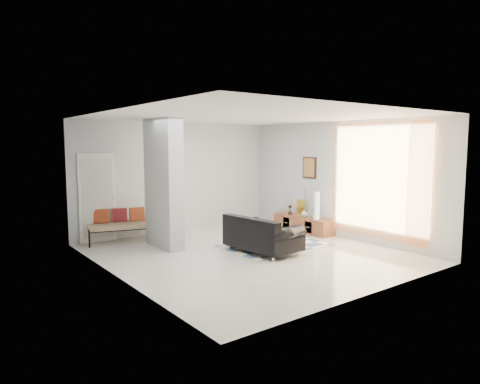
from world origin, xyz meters
TOP-DOWN VIEW (x-y plane):
  - floor at (0.00, 0.00)m, footprint 6.00×6.00m
  - ceiling at (0.00, 0.00)m, footprint 6.00×6.00m
  - wall_back at (0.00, 3.00)m, footprint 6.00×0.00m
  - wall_front at (0.00, -3.00)m, footprint 6.00×0.00m
  - wall_left at (-2.75, 0.00)m, footprint 0.00×6.00m
  - wall_right at (2.75, 0.00)m, footprint 0.00×6.00m
  - partition_column at (-1.10, 1.60)m, footprint 0.35×1.20m
  - hallway_door at (-2.10, 2.96)m, footprint 0.85×0.06m
  - curtain at (2.67, -1.15)m, footprint 0.00×2.55m
  - wall_art at (2.72, 0.93)m, footprint 0.04×0.45m
  - media_console at (2.52, 0.93)m, footprint 0.45×1.79m
  - loveseat at (0.27, -0.07)m, footprint 1.05×1.65m
  - daybed at (-1.56, 2.63)m, footprint 1.87×1.16m
  - area_rug at (0.90, 0.20)m, footprint 2.31×1.56m
  - cylinder_lamp at (2.50, 0.44)m, footprint 0.12×0.12m
  - bronze_figurine at (2.47, 1.37)m, footprint 0.13×0.13m
  - vase at (2.47, 0.84)m, footprint 0.21×0.21m

SIDE VIEW (x-z plane):
  - floor at x=0.00m, z-range 0.00..0.00m
  - area_rug at x=0.90m, z-range 0.00..0.01m
  - media_console at x=2.52m, z-range -0.20..0.60m
  - loveseat at x=0.27m, z-range -0.02..0.74m
  - daybed at x=-1.56m, z-range 0.03..0.80m
  - vase at x=2.47m, z-range 0.40..0.59m
  - bronze_figurine at x=2.47m, z-range 0.40..0.65m
  - cylinder_lamp at x=2.50m, z-range 0.40..1.07m
  - hallway_door at x=-2.10m, z-range 0.00..2.04m
  - partition_column at x=-1.10m, z-range 0.00..2.80m
  - wall_back at x=0.00m, z-range -1.60..4.40m
  - wall_front at x=0.00m, z-range -1.60..4.40m
  - wall_left at x=-2.75m, z-range -1.60..4.40m
  - wall_right at x=2.75m, z-range -1.60..4.40m
  - curtain at x=2.67m, z-range 0.17..2.72m
  - wall_art at x=2.72m, z-range 1.38..1.92m
  - ceiling at x=0.00m, z-range 2.80..2.80m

